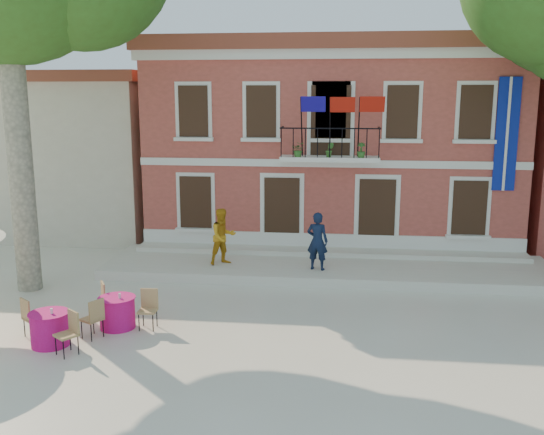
{
  "coord_description": "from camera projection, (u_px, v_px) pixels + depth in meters",
  "views": [
    {
      "loc": [
        2.42,
        -14.21,
        5.51
      ],
      "look_at": [
        0.35,
        3.5,
        1.92
      ],
      "focal_mm": 40.0,
      "sensor_mm": 36.0,
      "label": 1
    }
  ],
  "objects": [
    {
      "name": "cafe_table_0",
      "position": [
        50.0,
        327.0,
        13.55
      ],
      "size": [
        1.79,
        1.48,
        0.95
      ],
      "color": "#D51482",
      "rests_on": "ground"
    },
    {
      "name": "ground",
      "position": [
        242.0,
        319.0,
        15.2
      ],
      "size": [
        90.0,
        90.0,
        0.0
      ],
      "primitive_type": "plane",
      "color": "beige",
      "rests_on": "ground"
    },
    {
      "name": "neighbor_west",
      "position": [
        68.0,
        149.0,
        26.36
      ],
      "size": [
        9.4,
        9.4,
        6.4
      ],
      "color": "beige",
      "rests_on": "ground"
    },
    {
      "name": "cafe_table_1",
      "position": [
        117.0,
        311.0,
        14.57
      ],
      "size": [
        1.65,
        1.87,
        0.95
      ],
      "color": "#D51482",
      "rests_on": "ground"
    },
    {
      "name": "terrace",
      "position": [
        327.0,
        268.0,
        19.23
      ],
      "size": [
        14.0,
        3.4,
        0.3
      ],
      "primitive_type": "cube",
      "color": "silver",
      "rests_on": "ground"
    },
    {
      "name": "pedestrian_navy",
      "position": [
        317.0,
        241.0,
        18.34
      ],
      "size": [
        0.72,
        0.55,
        1.78
      ],
      "primitive_type": "imported",
      "rotation": [
        0.0,
        0.0,
        2.94
      ],
      "color": "#101B35",
      "rests_on": "terrace"
    },
    {
      "name": "main_building",
      "position": [
        332.0,
        140.0,
        23.95
      ],
      "size": [
        13.5,
        9.59,
        7.5
      ],
      "color": "#C25146",
      "rests_on": "ground"
    },
    {
      "name": "pedestrian_orange",
      "position": [
        223.0,
        237.0,
        18.94
      ],
      "size": [
        1.09,
        1.05,
        1.77
      ],
      "primitive_type": "imported",
      "rotation": [
        0.0,
        0.0,
        0.64
      ],
      "color": "orange",
      "rests_on": "terrace"
    }
  ]
}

